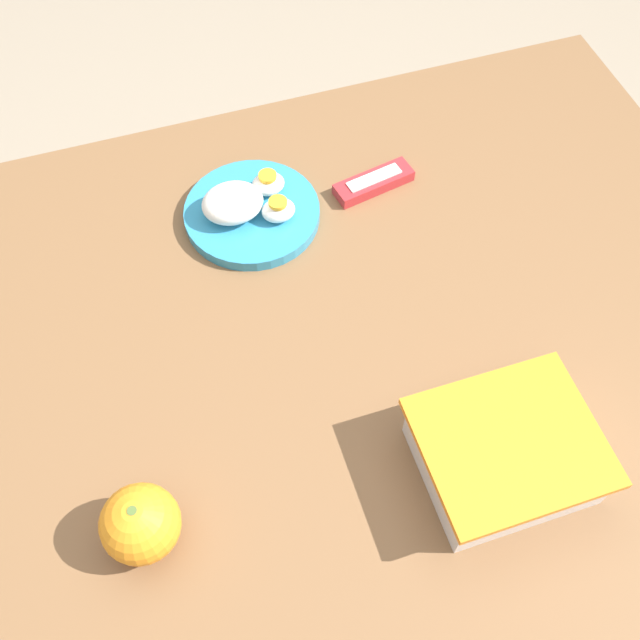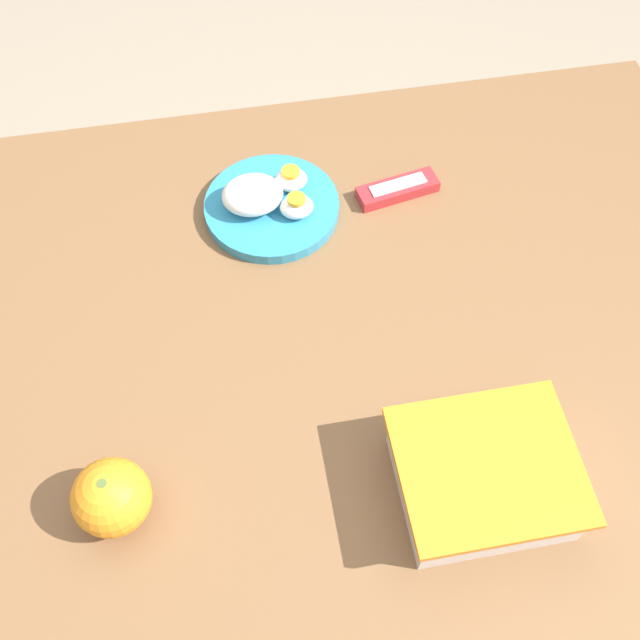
{
  "view_description": "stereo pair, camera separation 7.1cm",
  "coord_description": "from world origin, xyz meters",
  "px_view_note": "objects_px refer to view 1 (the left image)",
  "views": [
    {
      "loc": [
        0.14,
        0.46,
        1.56
      ],
      "look_at": [
        -0.02,
        -0.03,
        0.75
      ],
      "focal_mm": 42.0,
      "sensor_mm": 36.0,
      "label": 1
    },
    {
      "loc": [
        0.07,
        0.47,
        1.56
      ],
      "look_at": [
        -0.02,
        -0.03,
        0.75
      ],
      "focal_mm": 42.0,
      "sensor_mm": 36.0,
      "label": 2
    }
  ],
  "objects_px": {
    "food_container": "(504,455)",
    "rice_plate": "(249,209)",
    "orange_fruit": "(140,524)",
    "candy_bar": "(374,182)"
  },
  "relations": [
    {
      "from": "food_container",
      "to": "rice_plate",
      "type": "height_order",
      "value": "food_container"
    },
    {
      "from": "rice_plate",
      "to": "orange_fruit",
      "type": "bearing_deg",
      "value": 60.79
    },
    {
      "from": "orange_fruit",
      "to": "candy_bar",
      "type": "height_order",
      "value": "orange_fruit"
    },
    {
      "from": "food_container",
      "to": "rice_plate",
      "type": "bearing_deg",
      "value": -68.73
    },
    {
      "from": "food_container",
      "to": "candy_bar",
      "type": "distance_m",
      "value": 0.46
    },
    {
      "from": "orange_fruit",
      "to": "rice_plate",
      "type": "xyz_separation_m",
      "value": [
        -0.23,
        -0.41,
        -0.02
      ]
    },
    {
      "from": "orange_fruit",
      "to": "rice_plate",
      "type": "bearing_deg",
      "value": -119.21
    },
    {
      "from": "orange_fruit",
      "to": "rice_plate",
      "type": "distance_m",
      "value": 0.47
    },
    {
      "from": "food_container",
      "to": "candy_bar",
      "type": "height_order",
      "value": "food_container"
    },
    {
      "from": "rice_plate",
      "to": "food_container",
      "type": "bearing_deg",
      "value": 111.27
    }
  ]
}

